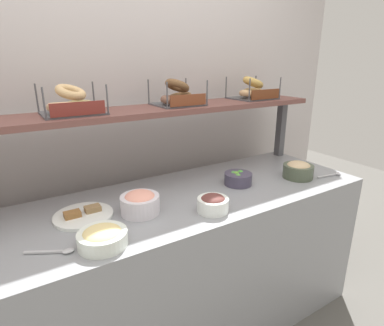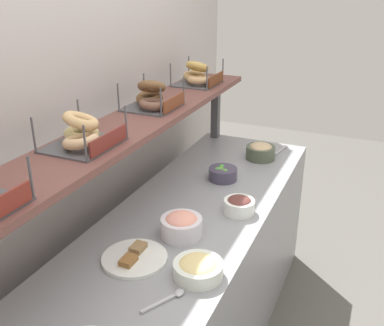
{
  "view_description": "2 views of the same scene",
  "coord_description": "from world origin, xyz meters",
  "px_view_note": "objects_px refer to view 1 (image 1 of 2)",
  "views": [
    {
      "loc": [
        -0.61,
        -1.3,
        1.53
      ],
      "look_at": [
        0.22,
        0.03,
        1.01
      ],
      "focal_mm": 29.51,
      "sensor_mm": 36.0,
      "label": 1
    },
    {
      "loc": [
        -1.61,
        -0.76,
        1.9
      ],
      "look_at": [
        0.2,
        0.04,
        1.06
      ],
      "focal_mm": 41.7,
      "sensor_mm": 36.0,
      "label": 2
    }
  ],
  "objects_px": {
    "serving_plate_white": "(83,215)",
    "bagel_basket_sesame": "(253,91)",
    "bowl_egg_salad": "(103,237)",
    "serving_spoon_near_plate": "(57,251)",
    "bowl_chocolate_spread": "(213,203)",
    "bowl_lox_spread": "(140,202)",
    "bowl_hummus": "(298,170)",
    "bagel_basket_cinnamon_raisin": "(177,96)",
    "bagel_basket_plain": "(72,104)",
    "bowl_veggie_mix": "(238,178)",
    "serving_spoon_by_edge": "(333,175)"
  },
  "relations": [
    {
      "from": "bowl_chocolate_spread",
      "to": "bagel_basket_plain",
      "type": "distance_m",
      "value": 0.82
    },
    {
      "from": "bowl_veggie_mix",
      "to": "bagel_basket_sesame",
      "type": "relative_size",
      "value": 0.57
    },
    {
      "from": "bowl_hummus",
      "to": "serving_spoon_by_edge",
      "type": "xyz_separation_m",
      "value": [
        0.21,
        -0.09,
        -0.04
      ]
    },
    {
      "from": "bagel_basket_cinnamon_raisin",
      "to": "serving_spoon_near_plate",
      "type": "bearing_deg",
      "value": -148.77
    },
    {
      "from": "bowl_chocolate_spread",
      "to": "bagel_basket_sesame",
      "type": "relative_size",
      "value": 0.54
    },
    {
      "from": "bowl_chocolate_spread",
      "to": "bagel_basket_cinnamon_raisin",
      "type": "height_order",
      "value": "bagel_basket_cinnamon_raisin"
    },
    {
      "from": "serving_spoon_near_plate",
      "to": "bagel_basket_sesame",
      "type": "xyz_separation_m",
      "value": [
        1.35,
        0.47,
        0.47
      ]
    },
    {
      "from": "bowl_chocolate_spread",
      "to": "bowl_hummus",
      "type": "bearing_deg",
      "value": 7.45
    },
    {
      "from": "bowl_chocolate_spread",
      "to": "serving_spoon_by_edge",
      "type": "height_order",
      "value": "bowl_chocolate_spread"
    },
    {
      "from": "bagel_basket_sesame",
      "to": "bowl_lox_spread",
      "type": "bearing_deg",
      "value": -160.75
    },
    {
      "from": "bowl_chocolate_spread",
      "to": "bagel_basket_plain",
      "type": "relative_size",
      "value": 0.52
    },
    {
      "from": "bowl_hummus",
      "to": "bagel_basket_cinnamon_raisin",
      "type": "height_order",
      "value": "bagel_basket_cinnamon_raisin"
    },
    {
      "from": "bowl_veggie_mix",
      "to": "bagel_basket_cinnamon_raisin",
      "type": "distance_m",
      "value": 0.58
    },
    {
      "from": "bowl_chocolate_spread",
      "to": "bowl_lox_spread",
      "type": "distance_m",
      "value": 0.34
    },
    {
      "from": "bowl_lox_spread",
      "to": "bagel_basket_sesame",
      "type": "xyz_separation_m",
      "value": [
        0.96,
        0.34,
        0.43
      ]
    },
    {
      "from": "bowl_egg_salad",
      "to": "serving_plate_white",
      "type": "bearing_deg",
      "value": 91.52
    },
    {
      "from": "bowl_egg_salad",
      "to": "bagel_basket_sesame",
      "type": "relative_size",
      "value": 0.69
    },
    {
      "from": "bagel_basket_sesame",
      "to": "bowl_egg_salad",
      "type": "bearing_deg",
      "value": -156.77
    },
    {
      "from": "serving_plate_white",
      "to": "bagel_basket_plain",
      "type": "relative_size",
      "value": 0.93
    },
    {
      "from": "bowl_veggie_mix",
      "to": "bowl_hummus",
      "type": "bearing_deg",
      "value": -16.15
    },
    {
      "from": "bowl_egg_salad",
      "to": "serving_plate_white",
      "type": "xyz_separation_m",
      "value": [
        -0.01,
        0.27,
        -0.03
      ]
    },
    {
      "from": "bowl_egg_salad",
      "to": "bagel_basket_sesame",
      "type": "height_order",
      "value": "bagel_basket_sesame"
    },
    {
      "from": "serving_plate_white",
      "to": "bagel_basket_sesame",
      "type": "bearing_deg",
      "value": 11.3
    },
    {
      "from": "bowl_hummus",
      "to": "serving_spoon_near_plate",
      "type": "height_order",
      "value": "bowl_hummus"
    },
    {
      "from": "bowl_veggie_mix",
      "to": "serving_spoon_near_plate",
      "type": "relative_size",
      "value": 0.95
    },
    {
      "from": "bowl_chocolate_spread",
      "to": "bowl_lox_spread",
      "type": "xyz_separation_m",
      "value": [
        -0.3,
        0.16,
        0.01
      ]
    },
    {
      "from": "bagel_basket_sesame",
      "to": "serving_plate_white",
      "type": "bearing_deg",
      "value": -168.7
    },
    {
      "from": "bowl_lox_spread",
      "to": "bowl_egg_salad",
      "type": "height_order",
      "value": "bowl_lox_spread"
    },
    {
      "from": "serving_spoon_near_plate",
      "to": "bagel_basket_plain",
      "type": "distance_m",
      "value": 0.69
    },
    {
      "from": "bowl_veggie_mix",
      "to": "serving_plate_white",
      "type": "relative_size",
      "value": 0.6
    },
    {
      "from": "bowl_egg_salad",
      "to": "bowl_hummus",
      "type": "xyz_separation_m",
      "value": [
        1.22,
        0.1,
        0.01
      ]
    },
    {
      "from": "bowl_egg_salad",
      "to": "serving_plate_white",
      "type": "relative_size",
      "value": 0.72
    },
    {
      "from": "bowl_chocolate_spread",
      "to": "bagel_basket_plain",
      "type": "height_order",
      "value": "bagel_basket_plain"
    },
    {
      "from": "serving_plate_white",
      "to": "bowl_hummus",
      "type": "bearing_deg",
      "value": -7.9
    },
    {
      "from": "serving_spoon_near_plate",
      "to": "bagel_basket_sesame",
      "type": "bearing_deg",
      "value": 19.28
    },
    {
      "from": "bowl_egg_salad",
      "to": "bowl_hummus",
      "type": "relative_size",
      "value": 1.07
    },
    {
      "from": "bowl_hummus",
      "to": "serving_spoon_near_plate",
      "type": "bearing_deg",
      "value": -177.38
    },
    {
      "from": "bowl_chocolate_spread",
      "to": "bowl_veggie_mix",
      "type": "xyz_separation_m",
      "value": [
        0.32,
        0.2,
        -0.0
      ]
    },
    {
      "from": "bowl_hummus",
      "to": "bagel_basket_plain",
      "type": "relative_size",
      "value": 0.63
    },
    {
      "from": "bowl_egg_salad",
      "to": "bagel_basket_sesame",
      "type": "distance_m",
      "value": 1.37
    },
    {
      "from": "bagel_basket_cinnamon_raisin",
      "to": "bowl_chocolate_spread",
      "type": "bearing_deg",
      "value": -101.34
    },
    {
      "from": "serving_plate_white",
      "to": "serving_spoon_near_plate",
      "type": "height_order",
      "value": "serving_plate_white"
    },
    {
      "from": "serving_spoon_near_plate",
      "to": "bowl_hummus",
      "type": "bearing_deg",
      "value": 2.62
    },
    {
      "from": "bowl_hummus",
      "to": "serving_spoon_near_plate",
      "type": "relative_size",
      "value": 1.07
    },
    {
      "from": "bagel_basket_sesame",
      "to": "bowl_chocolate_spread",
      "type": "bearing_deg",
      "value": -143.14
    },
    {
      "from": "bowl_egg_salad",
      "to": "bagel_basket_plain",
      "type": "relative_size",
      "value": 0.67
    },
    {
      "from": "bowl_lox_spread",
      "to": "serving_spoon_near_plate",
      "type": "relative_size",
      "value": 1.09
    },
    {
      "from": "bowl_veggie_mix",
      "to": "serving_spoon_near_plate",
      "type": "bearing_deg",
      "value": -170.27
    },
    {
      "from": "bowl_egg_salad",
      "to": "serving_plate_white",
      "type": "height_order",
      "value": "bowl_egg_salad"
    },
    {
      "from": "serving_spoon_by_edge",
      "to": "bowl_veggie_mix",
      "type": "bearing_deg",
      "value": 160.94
    }
  ]
}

